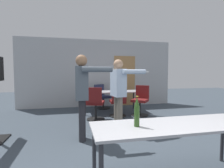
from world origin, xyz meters
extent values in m
cube|color=#B2B5B7|center=(0.00, 5.53, 1.34)|extent=(6.20, 0.10, 2.68)
cube|color=#AD7F4C|center=(1.10, 5.47, 1.02)|extent=(0.90, 0.02, 2.05)
cube|color=#A8A8AD|center=(0.23, 0.39, 0.71)|extent=(2.08, 0.68, 0.03)
cylinder|color=#2D2D33|center=(-0.75, 0.67, 0.35)|extent=(0.05, 0.05, 0.69)
cylinder|color=#2D2D33|center=(1.21, 0.67, 0.35)|extent=(0.05, 0.05, 0.69)
cube|color=#A8A8AD|center=(0.29, 4.36, 0.71)|extent=(1.98, 0.78, 0.03)
cylinder|color=#2D2D33|center=(-0.64, 4.03, 0.35)|extent=(0.05, 0.05, 0.69)
cylinder|color=#2D2D33|center=(1.22, 4.03, 0.35)|extent=(0.05, 0.05, 0.69)
cylinder|color=#2D2D33|center=(-0.64, 4.69, 0.35)|extent=(0.05, 0.05, 0.69)
cylinder|color=#2D2D33|center=(1.22, 4.69, 0.35)|extent=(0.05, 0.05, 0.69)
cylinder|color=#28282D|center=(-0.83, 2.09, 0.41)|extent=(0.13, 0.13, 0.83)
cylinder|color=#28282D|center=(-0.84, 1.91, 0.41)|extent=(0.13, 0.13, 0.83)
cube|color=#4C5660|center=(-0.84, 2.00, 1.15)|extent=(0.25, 0.44, 0.65)
sphere|color=#936B4C|center=(-0.84, 2.00, 1.59)|extent=(0.23, 0.23, 0.23)
cylinder|color=#4C5660|center=(-0.83, 2.27, 1.14)|extent=(0.10, 0.10, 0.56)
cylinder|color=#4C5660|center=(-0.56, 1.72, 1.42)|extent=(0.57, 0.12, 0.10)
cube|color=white|center=(-0.25, 1.72, 1.42)|extent=(0.12, 0.04, 0.03)
cylinder|color=slate|center=(0.01, 2.53, 0.40)|extent=(0.13, 0.13, 0.81)
cylinder|color=slate|center=(0.04, 2.34, 0.40)|extent=(0.13, 0.13, 0.81)
cube|color=silver|center=(0.03, 2.44, 1.12)|extent=(0.30, 0.47, 0.63)
sphere|color=tan|center=(0.03, 2.44, 1.55)|extent=(0.22, 0.22, 0.22)
cylinder|color=silver|center=(-0.01, 2.70, 1.10)|extent=(0.11, 0.11, 0.55)
cylinder|color=silver|center=(0.33, 2.20, 1.38)|extent=(0.56, 0.17, 0.11)
cube|color=white|center=(0.64, 2.24, 1.38)|extent=(0.12, 0.05, 0.03)
cylinder|color=black|center=(0.35, 3.71, 0.01)|extent=(0.52, 0.52, 0.03)
cylinder|color=black|center=(0.35, 3.71, 0.23)|extent=(0.06, 0.06, 0.40)
cube|color=maroon|center=(0.35, 3.71, 0.47)|extent=(0.49, 0.49, 0.08)
cube|color=maroon|center=(0.33, 3.45, 0.72)|extent=(0.44, 0.09, 0.42)
cylinder|color=black|center=(1.05, 3.63, 0.01)|extent=(0.52, 0.52, 0.03)
cylinder|color=black|center=(1.05, 3.63, 0.24)|extent=(0.06, 0.06, 0.42)
cube|color=maroon|center=(1.05, 3.63, 0.49)|extent=(0.65, 0.65, 0.08)
cube|color=maroon|center=(1.21, 3.83, 0.74)|extent=(0.38, 0.32, 0.42)
cylinder|color=black|center=(0.12, 5.01, 0.01)|extent=(0.52, 0.52, 0.03)
cylinder|color=black|center=(0.12, 5.01, 0.22)|extent=(0.06, 0.06, 0.37)
cube|color=navy|center=(0.12, 5.01, 0.44)|extent=(0.62, 0.62, 0.08)
cube|color=navy|center=(-0.01, 5.24, 0.69)|extent=(0.41, 0.26, 0.42)
cylinder|color=black|center=(-0.37, 3.46, 0.01)|extent=(0.52, 0.52, 0.03)
cylinder|color=black|center=(-0.37, 3.46, 0.24)|extent=(0.06, 0.06, 0.42)
cube|color=maroon|center=(-0.37, 3.46, 0.49)|extent=(0.58, 0.58, 0.08)
cube|color=maroon|center=(-0.46, 3.21, 0.74)|extent=(0.43, 0.19, 0.42)
cylinder|color=#2D511E|center=(-0.28, 0.40, 0.84)|extent=(0.06, 0.06, 0.24)
cone|color=#2D511E|center=(-0.28, 0.40, 1.02)|extent=(0.06, 0.06, 0.11)
cylinder|color=gold|center=(-0.28, 0.40, 1.08)|extent=(0.03, 0.03, 0.01)
camera|label=1|loc=(-1.01, -1.50, 1.35)|focal=28.00mm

